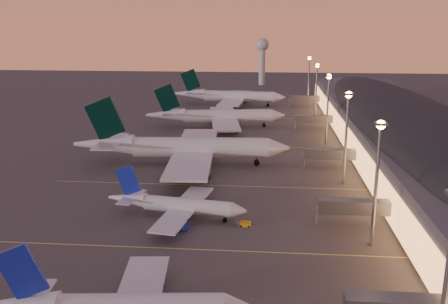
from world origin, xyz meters
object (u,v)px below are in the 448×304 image
Objects in this scene: airliner_narrow_north at (176,205)px; airliner_wide_far at (229,96)px; airliner_wide_mid at (216,116)px; radar_tower at (262,54)px; airliner_wide_near at (182,148)px; baggage_tug_c at (243,224)px.

airliner_wide_far is at bearing 98.91° from airliner_narrow_north.
airliner_wide_far reaches higher than airliner_narrow_north.
radar_tower is (17.20, 148.00, 17.00)m from airliner_wide_mid.
airliner_wide_near is at bearing -96.15° from radar_tower.
radar_tower is (22.15, 205.58, 16.27)m from airliner_wide_near.
airliner_narrow_north is 158.44m from airliner_wide_far.
airliner_wide_near is 2.09× the size of radar_tower.
airliner_wide_mid is (-1.05, 100.90, 1.78)m from airliner_narrow_north.
airliner_wide_mid is at bearing 99.49° from airliner_narrow_north.
airliner_wide_near is 115.27m from airliner_wide_far.
airliner_wide_mid is 1.82× the size of radar_tower.
airliner_wide_near is 18.18× the size of baggage_tug_c.
airliner_wide_far is (1.02, 57.53, 0.10)m from airliner_wide_mid.
airliner_wide_near is at bearing -102.73° from airliner_wide_mid.
airliner_wide_mid is (4.95, 57.58, -0.73)m from airliner_wide_near.
airliner_narrow_north is 100.92m from airliner_wide_mid.
airliner_wide_mid is at bearing 107.74° from baggage_tug_c.
radar_tower reaches higher than airliner_wide_mid.
airliner_narrow_north is at bearing -93.71° from radar_tower.
radar_tower reaches higher than baggage_tug_c.
airliner_wide_mid is at bearing 81.75° from airliner_wide_near.
airliner_wide_near is 1.15× the size of airliner_wide_mid.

